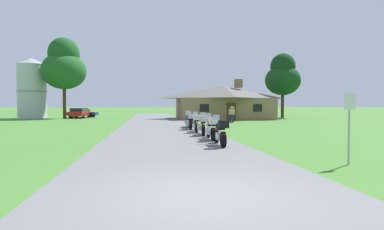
# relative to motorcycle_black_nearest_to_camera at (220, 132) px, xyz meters

# --- Properties ---
(ground_plane) EXTENTS (500.00, 500.00, 0.00)m
(ground_plane) POSITION_rel_motorcycle_black_nearest_to_camera_xyz_m (-2.11, 13.03, -0.62)
(ground_plane) COLOR #42752D
(asphalt_driveway) EXTENTS (6.40, 80.00, 0.06)m
(asphalt_driveway) POSITION_rel_motorcycle_black_nearest_to_camera_xyz_m (-2.11, 11.03, -0.59)
(asphalt_driveway) COLOR slate
(asphalt_driveway) RESTS_ON ground
(motorcycle_black_nearest_to_camera) EXTENTS (0.66, 2.08, 1.30)m
(motorcycle_black_nearest_to_camera) POSITION_rel_motorcycle_black_nearest_to_camera_xyz_m (0.00, 0.00, 0.00)
(motorcycle_black_nearest_to_camera) COLOR black
(motorcycle_black_nearest_to_camera) RESTS_ON asphalt_driveway
(motorcycle_orange_second_in_row) EXTENTS (0.74, 2.08, 1.30)m
(motorcycle_orange_second_in_row) POSITION_rel_motorcycle_black_nearest_to_camera_xyz_m (0.09, 2.26, -0.01)
(motorcycle_orange_second_in_row) COLOR black
(motorcycle_orange_second_in_row) RESTS_ON asphalt_driveway
(motorcycle_black_third_in_row) EXTENTS (0.90, 2.08, 1.30)m
(motorcycle_black_third_in_row) POSITION_rel_motorcycle_black_nearest_to_camera_xyz_m (0.10, 4.60, -0.01)
(motorcycle_black_third_in_row) COLOR black
(motorcycle_black_third_in_row) RESTS_ON asphalt_driveway
(motorcycle_white_fourth_in_row) EXTENTS (0.68, 2.08, 1.30)m
(motorcycle_white_fourth_in_row) POSITION_rel_motorcycle_black_nearest_to_camera_xyz_m (0.02, 6.70, 0.00)
(motorcycle_white_fourth_in_row) COLOR black
(motorcycle_white_fourth_in_row) RESTS_ON asphalt_driveway
(motorcycle_black_fifth_in_row) EXTENTS (0.77, 2.08, 1.30)m
(motorcycle_black_fifth_in_row) POSITION_rel_motorcycle_black_nearest_to_camera_xyz_m (-0.05, 8.96, -0.01)
(motorcycle_black_fifth_in_row) COLOR black
(motorcycle_black_fifth_in_row) RESTS_ON asphalt_driveway
(motorcycle_black_farthest_in_row) EXTENTS (0.73, 2.08, 1.30)m
(motorcycle_black_farthest_in_row) POSITION_rel_motorcycle_black_nearest_to_camera_xyz_m (0.15, 11.09, -0.01)
(motorcycle_black_farthest_in_row) COLOR black
(motorcycle_black_farthest_in_row) RESTS_ON asphalt_driveway
(stone_lodge) EXTENTS (12.29, 8.53, 5.22)m
(stone_lodge) POSITION_rel_motorcycle_black_nearest_to_camera_xyz_m (6.69, 26.13, 1.61)
(stone_lodge) COLOR #896B4C
(stone_lodge) RESTS_ON ground
(bystander_tan_shirt_near_lodge) EXTENTS (0.37, 0.49, 1.69)m
(bystander_tan_shirt_near_lodge) POSITION_rel_motorcycle_black_nearest_to_camera_xyz_m (5.73, 17.99, 0.33)
(bystander_tan_shirt_near_lodge) COLOR black
(bystander_tan_shirt_near_lodge) RESTS_ON ground
(bystander_tan_shirt_beside_signpost) EXTENTS (0.52, 0.34, 1.67)m
(bystander_tan_shirt_beside_signpost) POSITION_rel_motorcycle_black_nearest_to_camera_xyz_m (5.34, 17.22, 0.31)
(bystander_tan_shirt_beside_signpost) COLOR navy
(bystander_tan_shirt_beside_signpost) RESTS_ON ground
(metal_signpost_roadside) EXTENTS (0.36, 0.06, 2.14)m
(metal_signpost_roadside) POSITION_rel_motorcycle_black_nearest_to_camera_xyz_m (2.87, -4.43, 0.73)
(metal_signpost_roadside) COLOR #9EA0A5
(metal_signpost_roadside) RESTS_ON ground
(tree_right_of_lodge) EXTENTS (4.96, 4.96, 9.18)m
(tree_right_of_lodge) POSITION_rel_motorcycle_black_nearest_to_camera_xyz_m (15.96, 28.29, 5.29)
(tree_right_of_lodge) COLOR #422D19
(tree_right_of_lodge) RESTS_ON ground
(tree_left_far) EXTENTS (5.82, 5.82, 10.96)m
(tree_left_far) POSITION_rel_motorcycle_black_nearest_to_camera_xyz_m (-14.31, 30.73, 6.51)
(tree_left_far) COLOR #422D19
(tree_left_far) RESTS_ON ground
(metal_silo_distant) EXTENTS (3.82, 3.82, 8.31)m
(metal_silo_distant) POSITION_rel_motorcycle_black_nearest_to_camera_xyz_m (-18.89, 32.06, 3.55)
(metal_silo_distant) COLOR #B2B7BC
(metal_silo_distant) RESTS_ON ground
(parked_red_suv_far_left) EXTENTS (2.12, 4.70, 1.40)m
(parked_red_suv_far_left) POSITION_rel_motorcycle_black_nearest_to_camera_xyz_m (-12.55, 31.72, 0.16)
(parked_red_suv_far_left) COLOR maroon
(parked_red_suv_far_left) RESTS_ON ground
(parked_navy_sedan_far_left) EXTENTS (4.39, 2.34, 1.20)m
(parked_navy_sedan_far_left) POSITION_rel_motorcycle_black_nearest_to_camera_xyz_m (-12.74, 34.62, 0.02)
(parked_navy_sedan_far_left) COLOR navy
(parked_navy_sedan_far_left) RESTS_ON ground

